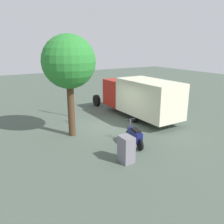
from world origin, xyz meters
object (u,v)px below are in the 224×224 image
box_truck_near (139,96)px  stop_sign (70,90)px  street_tree (69,63)px  bike_rack_hoop (71,123)px  motorcycle (135,135)px  utility_cabinet (126,149)px

box_truck_near → stop_sign: stop_sign is taller
street_tree → bike_rack_hoop: 4.50m
motorcycle → street_tree: 4.96m
box_truck_near → utility_cabinet: size_ratio=6.94×
bike_rack_hoop → motorcycle: bearing=-163.8°
street_tree → utility_cabinet: 5.34m
motorcycle → street_tree: street_tree is taller
street_tree → stop_sign: bearing=-20.9°
motorcycle → stop_sign: 6.34m
bike_rack_hoop → box_truck_near: bearing=-105.6°
stop_sign → utility_cabinet: size_ratio=2.44×
stop_sign → utility_cabinet: stop_sign is taller
motorcycle → bike_rack_hoop: size_ratio=2.12×
utility_cabinet → street_tree: bearing=11.7°
motorcycle → bike_rack_hoop: bearing=26.6°
stop_sign → box_truck_near: bearing=-122.2°
box_truck_near → bike_rack_hoop: bearing=73.2°
motorcycle → bike_rack_hoop: 5.12m
stop_sign → motorcycle: bearing=-171.5°
motorcycle → stop_sign: bearing=18.9°
stop_sign → utility_cabinet: 7.43m
box_truck_near → stop_sign: bearing=56.6°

